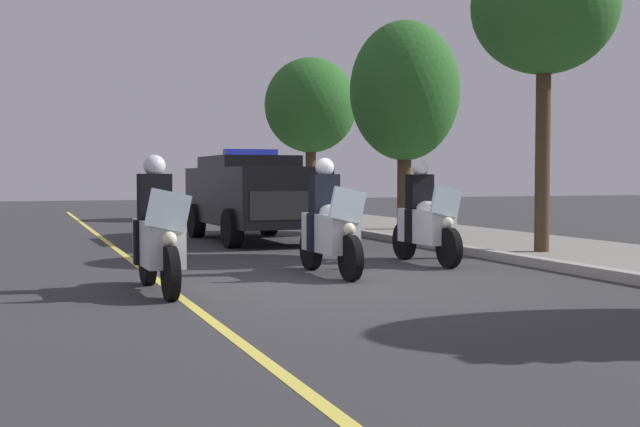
% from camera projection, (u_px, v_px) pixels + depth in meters
% --- Properties ---
extents(ground_plane, '(80.00, 80.00, 0.00)m').
position_uv_depth(ground_plane, '(346.00, 283.00, 11.05)').
color(ground_plane, '#333335').
extents(curb_strip, '(48.00, 0.24, 0.15)m').
position_uv_depth(curb_strip, '(567.00, 267.00, 12.29)').
color(curb_strip, '#9E9B93').
rests_on(curb_strip, ground).
extents(lane_stripe_center, '(48.00, 0.12, 0.01)m').
position_uv_depth(lane_stripe_center, '(172.00, 291.00, 10.23)').
color(lane_stripe_center, '#E0D14C').
rests_on(lane_stripe_center, ground).
extents(police_motorcycle_lead_left, '(2.14, 0.58, 1.72)m').
position_uv_depth(police_motorcycle_lead_left, '(158.00, 236.00, 10.14)').
color(police_motorcycle_lead_left, black).
rests_on(police_motorcycle_lead_left, ground).
extents(police_motorcycle_lead_right, '(2.14, 0.58, 1.72)m').
position_uv_depth(police_motorcycle_lead_right, '(329.00, 227.00, 11.91)').
color(police_motorcycle_lead_right, black).
rests_on(police_motorcycle_lead_right, ground).
extents(police_motorcycle_trailing, '(2.14, 0.58, 1.72)m').
position_uv_depth(police_motorcycle_trailing, '(425.00, 221.00, 13.48)').
color(police_motorcycle_trailing, black).
rests_on(police_motorcycle_trailing, ground).
extents(police_suv, '(4.96, 2.20, 2.05)m').
position_uv_depth(police_suv, '(252.00, 193.00, 18.12)').
color(police_suv, black).
rests_on(police_suv, ground).
extents(tree_mid_block, '(2.59, 2.59, 5.57)m').
position_uv_depth(tree_mid_block, '(545.00, 8.00, 14.38)').
color(tree_mid_block, '#42301E').
rests_on(tree_mid_block, sidewalk_strip).
extents(tree_far_back, '(2.79, 2.79, 5.29)m').
position_uv_depth(tree_far_back, '(405.00, 92.00, 20.66)').
color(tree_far_back, '#42301E').
rests_on(tree_far_back, sidewalk_strip).
extents(tree_behind_suv, '(3.11, 3.11, 5.34)m').
position_uv_depth(tree_behind_suv, '(311.00, 106.00, 27.39)').
color(tree_behind_suv, '#42301E').
rests_on(tree_behind_suv, sidewalk_strip).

